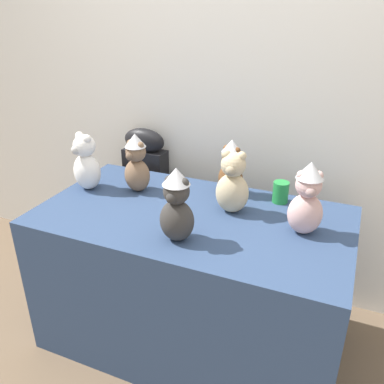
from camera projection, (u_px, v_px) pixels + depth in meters
ground_plane at (173, 369)px, 2.09m from camera, size 10.00×10.00×0.00m
wall_back at (238, 82)px, 2.29m from camera, size 7.00×0.08×2.60m
display_table at (192, 280)px, 2.13m from camera, size 1.51×0.82×0.78m
instrument_case at (147, 200)px, 2.73m from camera, size 0.28×0.13×1.00m
teddy_bear_chestnut at (231, 168)px, 2.12m from camera, size 0.16×0.14×0.30m
teddy_bear_mocha at (136, 164)px, 2.14m from camera, size 0.17×0.15×0.32m
teddy_bear_sand at (232, 184)px, 1.93m from camera, size 0.17×0.15×0.31m
teddy_bear_blush at (307, 199)px, 1.74m from camera, size 0.19×0.17×0.34m
teddy_bear_snow at (86, 163)px, 2.17m from camera, size 0.20×0.19×0.31m
teddy_bear_charcoal at (177, 206)px, 1.69m from camera, size 0.15×0.14×0.33m
party_cup_green at (281, 192)px, 2.06m from camera, size 0.08×0.08×0.11m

